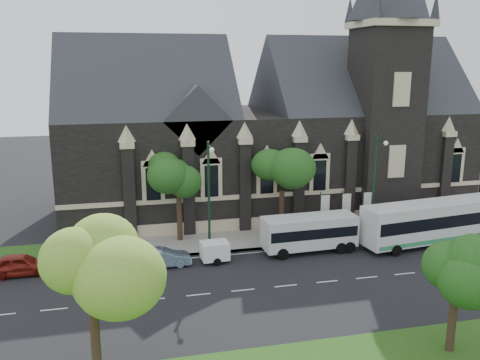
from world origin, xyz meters
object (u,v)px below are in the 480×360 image
object	(u,v)px
tree_park_near	(96,260)
shuttle_bus	(310,231)
street_lamp_near	(375,182)
sedan	(163,258)
banner_flag_center	(345,208)
tree_walk_right	(284,169)
tour_coach	(432,222)
tree_park_east	(458,267)
street_lamp_mid	(209,191)
banner_flag_left	(323,210)
car_far_red	(20,264)
box_trailer	(215,251)
banner_flag_right	(366,207)
car_far_white	(92,260)
tree_walk_left	(180,175)

from	to	relation	value
tree_park_near	shuttle_bus	size ratio (longest dim) A/B	1.12
street_lamp_near	shuttle_bus	size ratio (longest dim) A/B	1.18
sedan	banner_flag_center	bearing A→B (deg)	-78.61
tree_park_near	tree_walk_right	world-z (taller)	tree_park_near
tour_coach	tree_park_east	bearing A→B (deg)	-126.62
street_lamp_near	street_lamp_mid	world-z (taller)	same
banner_flag_center	tour_coach	world-z (taller)	banner_flag_center
tree_walk_right	banner_flag_center	world-z (taller)	tree_walk_right
tree_walk_right	banner_flag_center	xyz separation A→B (m)	(5.08, -1.71, -3.43)
banner_flag_left	banner_flag_center	distance (m)	2.00
banner_flag_center	car_far_red	distance (m)	26.40
banner_flag_left	box_trailer	xyz separation A→B (m)	(-10.23, -3.69, -1.48)
tour_coach	tree_park_near	bearing A→B (deg)	-159.20
banner_flag_left	tree_walk_right	bearing A→B (deg)	150.90
street_lamp_near	tree_park_near	bearing A→B (deg)	-143.92
banner_flag_left	car_far_red	distance (m)	24.42
banner_flag_right	car_far_white	world-z (taller)	banner_flag_right
banner_flag_right	tour_coach	bearing A→B (deg)	-44.20
tree_walk_right	box_trailer	world-z (taller)	tree_walk_right
sedan	banner_flag_left	bearing A→B (deg)	-76.86
tour_coach	car_far_white	distance (m)	27.35
banner_flag_center	tour_coach	xyz separation A→B (m)	(6.02, -3.91, -0.42)
street_lamp_near	banner_flag_left	size ratio (longest dim) A/B	2.25
street_lamp_near	car_far_red	world-z (taller)	street_lamp_near
car_far_red	box_trailer	bearing A→B (deg)	-94.26
banner_flag_left	banner_flag_right	world-z (taller)	same
sedan	car_far_white	bearing A→B (deg)	78.70
banner_flag_left	banner_flag_center	xyz separation A→B (m)	(2.00, 0.00, 0.00)
street_lamp_near	street_lamp_mid	distance (m)	14.00
tree_walk_right	banner_flag_left	size ratio (longest dim) A/B	1.95
tree_park_east	banner_flag_left	size ratio (longest dim) A/B	1.57
tree_park_east	tree_walk_left	xyz separation A→B (m)	(-11.97, 20.03, 1.12)
shuttle_bus	banner_flag_left	bearing A→B (deg)	50.46
banner_flag_center	sedan	distance (m)	16.64
box_trailer	car_far_white	bearing A→B (deg)	171.05
street_lamp_near	banner_flag_left	bearing A→B (deg)	152.82
tree_walk_right	banner_flag_left	distance (m)	4.92
tree_park_east	shuttle_bus	bearing A→B (deg)	98.70
tree_park_near	street_lamp_near	distance (m)	26.97
shuttle_bus	car_far_white	xyz separation A→B (m)	(-16.84, 0.38, -1.07)
tree_walk_left	banner_flag_center	bearing A→B (deg)	-6.89
tree_walk_right	tour_coach	xyz separation A→B (m)	(11.10, -5.62, -3.86)
street_lamp_near	banner_flag_center	bearing A→B (deg)	131.93
tree_park_near	tree_walk_left	xyz separation A→B (m)	(5.97, 19.47, -0.68)
street_lamp_near	sedan	xyz separation A→B (m)	(-17.85, -1.78, -4.43)
tree_walk_left	box_trailer	distance (m)	7.47
banner_flag_center	car_far_red	bearing A→B (deg)	-173.69
sedan	car_far_red	bearing A→B (deg)	84.02
tree_park_east	tree_walk_left	bearing A→B (deg)	120.87
banner_flag_left	street_lamp_mid	bearing A→B (deg)	-169.50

